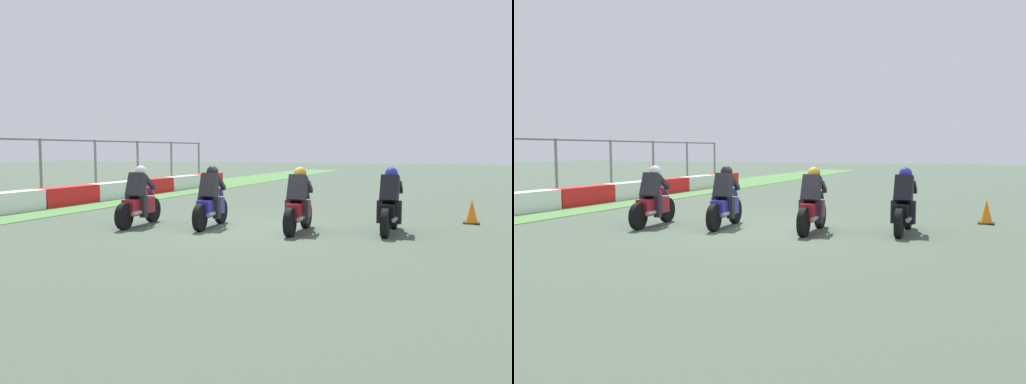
% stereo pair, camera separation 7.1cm
% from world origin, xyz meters
% --- Properties ---
extents(ground_plane, '(120.00, 120.00, 0.00)m').
position_xyz_m(ground_plane, '(0.00, 0.00, 0.00)').
color(ground_plane, '#445443').
extents(grass_verge, '(72.00, 3.83, 0.02)m').
position_xyz_m(grass_verge, '(0.00, 8.09, 0.01)').
color(grass_verge, '#4F8341').
rests_on(grass_verge, ground_plane).
extents(track_barrier, '(28.45, 0.60, 0.64)m').
position_xyz_m(track_barrier, '(0.00, 8.00, 0.32)').
color(track_barrier, red).
rests_on(track_barrier, ground_plane).
extents(rider_lane_a, '(2.04, 0.54, 1.51)m').
position_xyz_m(rider_lane_a, '(0.59, -3.12, 0.62)').
color(rider_lane_a, black).
rests_on(rider_lane_a, ground_plane).
extents(rider_lane_b, '(2.04, 0.55, 1.51)m').
position_xyz_m(rider_lane_b, '(-0.06, -1.13, 0.62)').
color(rider_lane_b, black).
rests_on(rider_lane_b, ground_plane).
extents(rider_lane_c, '(2.04, 0.56, 1.51)m').
position_xyz_m(rider_lane_c, '(-0.13, 1.10, 0.62)').
color(rider_lane_c, black).
rests_on(rider_lane_c, ground_plane).
extents(rider_lane_d, '(2.04, 0.56, 1.51)m').
position_xyz_m(rider_lane_d, '(-0.61, 2.88, 0.62)').
color(rider_lane_d, black).
rests_on(rider_lane_d, ground_plane).
extents(traffic_cone, '(0.40, 0.40, 0.63)m').
position_xyz_m(traffic_cone, '(2.95, -4.87, 0.29)').
color(traffic_cone, black).
rests_on(traffic_cone, ground_plane).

